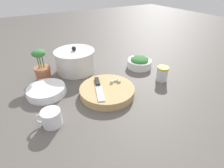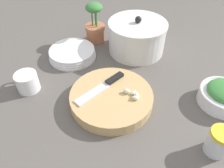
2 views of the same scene
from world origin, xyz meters
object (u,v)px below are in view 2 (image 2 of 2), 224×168
(chef_knife, at_px, (104,86))
(herb_bowl, at_px, (223,95))
(cutting_board, at_px, (111,98))
(potted_herb, at_px, (95,26))
(stock_pot, at_px, (137,37))
(garlic_cloves, at_px, (133,94))
(plate_stack, at_px, (72,53))
(coffee_mug, at_px, (27,82))
(spice_jar, at_px, (219,142))

(chef_knife, xyz_separation_m, herb_bowl, (0.39, 0.15, -0.01))
(cutting_board, distance_m, potted_herb, 0.42)
(cutting_board, height_order, stock_pot, stock_pot)
(cutting_board, distance_m, stock_pot, 0.35)
(garlic_cloves, xyz_separation_m, stock_pot, (-0.11, 0.32, 0.02))
(cutting_board, xyz_separation_m, chef_knife, (-0.04, 0.02, 0.03))
(chef_knife, xyz_separation_m, potted_herb, (-0.21, 0.32, 0.03))
(plate_stack, bearing_deg, coffee_mug, -97.49)
(spice_jar, bearing_deg, potted_herb, 148.60)
(cutting_board, height_order, garlic_cloves, garlic_cloves)
(cutting_board, bearing_deg, coffee_mug, -165.93)
(garlic_cloves, bearing_deg, cutting_board, -160.48)
(stock_pot, bearing_deg, plate_stack, -142.76)
(spice_jar, distance_m, coffee_mug, 0.66)
(stock_pot, xyz_separation_m, potted_herb, (-0.21, -0.01, 0.01))
(coffee_mug, bearing_deg, cutting_board, 14.07)
(spice_jar, bearing_deg, coffee_mug, -176.48)
(stock_pot, bearing_deg, garlic_cloves, -70.13)
(coffee_mug, xyz_separation_m, stock_pot, (0.26, 0.42, 0.03))
(herb_bowl, relative_size, spice_jar, 1.90)
(cutting_board, height_order, coffee_mug, coffee_mug)
(cutting_board, relative_size, plate_stack, 1.39)
(plate_stack, distance_m, potted_herb, 0.18)
(chef_knife, relative_size, herb_bowl, 1.26)
(herb_bowl, height_order, plate_stack, herb_bowl)
(garlic_cloves, height_order, herb_bowl, herb_bowl)
(garlic_cloves, xyz_separation_m, potted_herb, (-0.32, 0.31, 0.03))
(cutting_board, distance_m, garlic_cloves, 0.08)
(garlic_cloves, distance_m, spice_jar, 0.29)
(cutting_board, bearing_deg, potted_herb, 127.28)
(herb_bowl, distance_m, spice_jar, 0.21)
(potted_herb, bearing_deg, coffee_mug, -97.46)
(garlic_cloves, height_order, coffee_mug, coffee_mug)
(herb_bowl, bearing_deg, chef_knife, -158.42)
(coffee_mug, relative_size, plate_stack, 0.51)
(cutting_board, height_order, potted_herb, potted_herb)
(chef_knife, bearing_deg, herb_bowl, -139.24)
(cutting_board, distance_m, chef_knife, 0.05)
(spice_jar, xyz_separation_m, coffee_mug, (-0.66, -0.04, -0.01))
(herb_bowl, xyz_separation_m, plate_stack, (-0.62, -0.01, -0.02))
(garlic_cloves, bearing_deg, spice_jar, -12.17)
(herb_bowl, relative_size, coffee_mug, 1.58)
(spice_jar, relative_size, plate_stack, 0.42)
(chef_knife, height_order, spice_jar, spice_jar)
(spice_jar, xyz_separation_m, plate_stack, (-0.63, 0.20, -0.02))
(herb_bowl, height_order, potted_herb, potted_herb)
(cutting_board, relative_size, chef_knife, 1.37)
(spice_jar, height_order, plate_stack, spice_jar)
(garlic_cloves, relative_size, plate_stack, 0.31)
(coffee_mug, height_order, plate_stack, coffee_mug)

